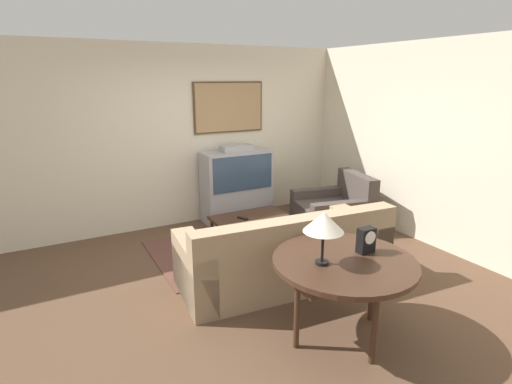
{
  "coord_description": "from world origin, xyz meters",
  "views": [
    {
      "loc": [
        -1.94,
        -3.7,
        2.22
      ],
      "look_at": [
        0.5,
        0.79,
        0.75
      ],
      "focal_mm": 28.0,
      "sensor_mm": 36.0,
      "label": 1
    }
  ],
  "objects_px": {
    "couch": "(285,256)",
    "mantel_clock": "(366,240)",
    "coffee_table": "(250,219)",
    "armchair": "(334,211)",
    "tv": "(237,185)",
    "table_lamp": "(324,223)",
    "console_table": "(344,266)"
  },
  "relations": [
    {
      "from": "couch",
      "to": "mantel_clock",
      "type": "relative_size",
      "value": 10.48
    },
    {
      "from": "couch",
      "to": "coffee_table",
      "type": "distance_m",
      "value": 1.2
    },
    {
      "from": "coffee_table",
      "to": "couch",
      "type": "bearing_deg",
      "value": -98.44
    },
    {
      "from": "armchair",
      "to": "coffee_table",
      "type": "xyz_separation_m",
      "value": [
        -1.39,
        0.12,
        0.08
      ]
    },
    {
      "from": "tv",
      "to": "coffee_table",
      "type": "bearing_deg",
      "value": -105.65
    },
    {
      "from": "tv",
      "to": "couch",
      "type": "distance_m",
      "value": 2.18
    },
    {
      "from": "table_lamp",
      "to": "mantel_clock",
      "type": "height_order",
      "value": "table_lamp"
    },
    {
      "from": "couch",
      "to": "coffee_table",
      "type": "height_order",
      "value": "couch"
    },
    {
      "from": "coffee_table",
      "to": "table_lamp",
      "type": "bearing_deg",
      "value": -102.61
    },
    {
      "from": "tv",
      "to": "couch",
      "type": "bearing_deg",
      "value": -101.68
    },
    {
      "from": "coffee_table",
      "to": "table_lamp",
      "type": "xyz_separation_m",
      "value": [
        -0.5,
        -2.23,
        0.76
      ]
    },
    {
      "from": "armchair",
      "to": "mantel_clock",
      "type": "relative_size",
      "value": 5.17
    },
    {
      "from": "tv",
      "to": "mantel_clock",
      "type": "xyz_separation_m",
      "value": [
        -0.29,
        -3.17,
        0.29
      ]
    },
    {
      "from": "table_lamp",
      "to": "armchair",
      "type": "bearing_deg",
      "value": 48.21
    },
    {
      "from": "tv",
      "to": "armchair",
      "type": "xyz_separation_m",
      "value": [
        1.12,
        -1.06,
        -0.31
      ]
    },
    {
      "from": "console_table",
      "to": "couch",
      "type": "bearing_deg",
      "value": 84.54
    },
    {
      "from": "console_table",
      "to": "tv",
      "type": "bearing_deg",
      "value": 80.38
    },
    {
      "from": "tv",
      "to": "table_lamp",
      "type": "height_order",
      "value": "tv"
    },
    {
      "from": "armchair",
      "to": "table_lamp",
      "type": "relative_size",
      "value": 2.61
    },
    {
      "from": "couch",
      "to": "armchair",
      "type": "height_order",
      "value": "couch"
    },
    {
      "from": "armchair",
      "to": "console_table",
      "type": "height_order",
      "value": "armchair"
    },
    {
      "from": "tv",
      "to": "armchair",
      "type": "height_order",
      "value": "tv"
    },
    {
      "from": "coffee_table",
      "to": "tv",
      "type": "bearing_deg",
      "value": 74.35
    },
    {
      "from": "coffee_table",
      "to": "mantel_clock",
      "type": "distance_m",
      "value": 2.29
    },
    {
      "from": "tv",
      "to": "mantel_clock",
      "type": "bearing_deg",
      "value": -95.22
    },
    {
      "from": "coffee_table",
      "to": "table_lamp",
      "type": "distance_m",
      "value": 2.41
    },
    {
      "from": "tv",
      "to": "couch",
      "type": "xyz_separation_m",
      "value": [
        -0.44,
        -2.12,
        -0.26
      ]
    },
    {
      "from": "tv",
      "to": "coffee_table",
      "type": "xyz_separation_m",
      "value": [
        -0.26,
        -0.94,
        -0.23
      ]
    },
    {
      "from": "mantel_clock",
      "to": "console_table",
      "type": "bearing_deg",
      "value": -174.48
    },
    {
      "from": "tv",
      "to": "table_lamp",
      "type": "xyz_separation_m",
      "value": [
        -0.76,
        -3.17,
        0.53
      ]
    },
    {
      "from": "tv",
      "to": "console_table",
      "type": "relative_size",
      "value": 1.0
    },
    {
      "from": "tv",
      "to": "console_table",
      "type": "height_order",
      "value": "tv"
    }
  ]
}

